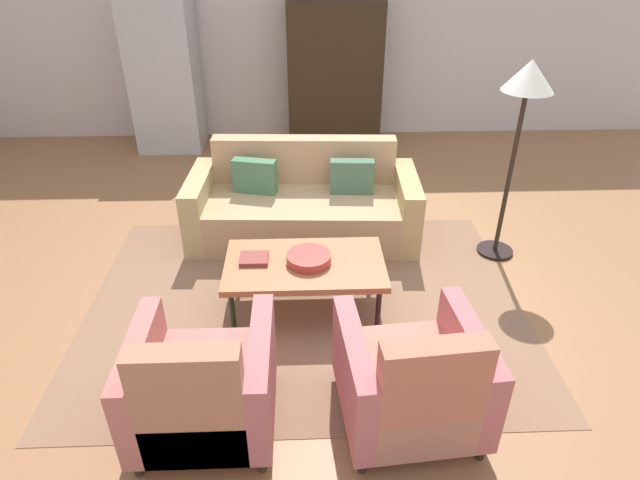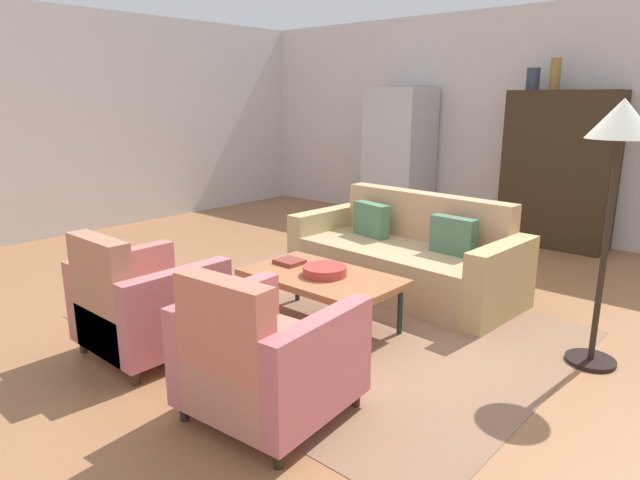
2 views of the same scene
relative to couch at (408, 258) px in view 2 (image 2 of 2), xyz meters
name	(u,v)px [view 2 (image 2 of 2)]	position (x,y,z in m)	size (l,w,h in m)	color
ground_plane	(377,332)	(0.39, -0.99, -0.29)	(11.63, 11.63, 0.00)	#9B6741
wall_back	(569,125)	(0.39, 2.83, 1.11)	(9.69, 0.12, 2.80)	silver
wall_left	(66,123)	(-4.46, -0.99, 1.11)	(0.12, 7.64, 2.80)	silver
area_rug	(326,324)	(0.00, -1.14, -0.28)	(3.40, 2.60, 0.01)	#8A634A
couch	(408,258)	(0.00, 0.00, 0.00)	(2.14, 1.00, 0.86)	tan
coffee_table	(322,279)	(0.00, -1.19, 0.10)	(1.20, 0.70, 0.42)	black
armchair_left	(142,307)	(-0.60, -2.35, 0.06)	(0.80, 0.80, 0.88)	#3B1F1E
armchair_right	(263,362)	(0.60, -2.35, 0.06)	(0.87, 0.87, 0.88)	#312812
fruit_bowl	(325,271)	(0.03, -1.19, 0.17)	(0.33, 0.33, 0.07)	#AA3931
book_stack	(289,262)	(-0.38, -1.15, 0.15)	(0.21, 0.18, 0.03)	brown
cabinet	(559,170)	(0.44, 2.48, 0.61)	(1.20, 0.51, 1.80)	#312315
vase_tall	(533,79)	(0.04, 2.48, 1.64)	(0.15, 0.15, 0.25)	#303848
vase_round	(555,74)	(0.29, 2.48, 1.69)	(0.11, 0.11, 0.35)	olive
refrigerator	(399,156)	(-1.71, 2.38, 0.64)	(0.80, 0.73, 1.85)	#B7BABF
floor_lamp	(619,145)	(1.74, -0.45, 1.16)	(0.40, 0.40, 1.72)	black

